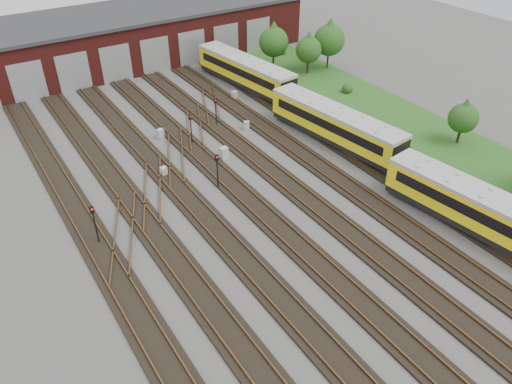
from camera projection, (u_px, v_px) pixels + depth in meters
ground at (305, 224)px, 37.59m from camera, size 120.00×120.00×0.00m
track_network at (299, 219)px, 37.86m from camera, size 30.40×70.00×0.33m
maintenance_shed at (114, 39)px, 63.22m from camera, size 51.00×12.50×6.35m
grass_verge at (389, 113)px, 52.93m from camera, size 8.00×55.00×0.05m
metro_train at (335, 124)px, 46.80m from camera, size 4.51×46.96×3.05m
signal_mast_0 at (94, 220)px, 34.54m from camera, size 0.29×0.27×3.28m
signal_mast_1 at (217, 167)px, 40.27m from camera, size 0.30×0.28×3.23m
signal_mast_2 at (191, 125)px, 46.46m from camera, size 0.26×0.24×3.08m
signal_mast_3 at (216, 109)px, 49.60m from camera, size 0.28×0.26×2.96m
relay_cabinet_0 at (164, 172)px, 42.76m from camera, size 0.61×0.55×0.88m
relay_cabinet_1 at (160, 134)px, 48.22m from camera, size 0.70×0.63×0.98m
relay_cabinet_2 at (224, 153)px, 45.08m from camera, size 0.74×0.64×1.13m
relay_cabinet_3 at (247, 125)px, 49.80m from camera, size 0.65×0.60×0.87m
relay_cabinet_4 at (234, 95)px, 55.62m from camera, size 0.69×0.63×0.96m
tree_0 at (274, 38)px, 61.35m from camera, size 3.63×3.63×6.01m
tree_1 at (309, 47)px, 60.32m from camera, size 3.17×3.17×5.25m
tree_2 at (330, 36)px, 61.30m from camera, size 3.84×3.84×6.37m
tree_3 at (464, 115)px, 46.07m from camera, size 2.78×2.78×4.60m
bush_1 at (348, 87)px, 57.10m from camera, size 1.27×1.27×1.27m
bush_2 at (281, 49)px, 67.52m from camera, size 1.37×1.37×1.37m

